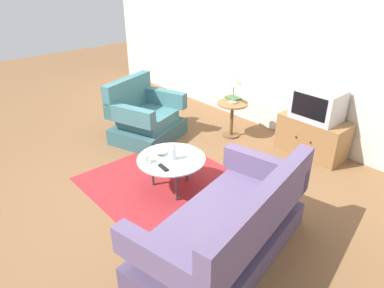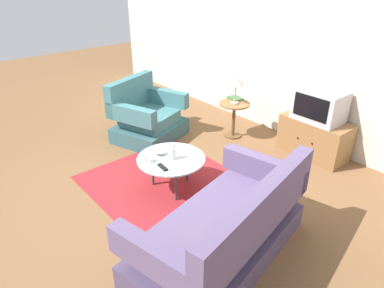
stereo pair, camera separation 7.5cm
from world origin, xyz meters
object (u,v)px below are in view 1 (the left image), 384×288
tv_stand (312,136)px  vase (173,151)px  television (318,104)px  book (233,98)px  coffee_table (171,161)px  bowl (160,153)px  table_lamp (234,81)px  side_table (232,112)px  mug (146,159)px  armchair (145,119)px  couch (227,231)px  tv_remote_dark (163,167)px

tv_stand → vase: 2.14m
tv_stand → vase: (-0.60, -2.03, 0.26)m
television → book: (-1.26, -0.29, -0.18)m
coffee_table → bowl: 0.17m
tv_stand → book: bearing=-166.8°
coffee_table → table_lamp: 1.76m
television → coffee_table: bearing=-107.1°
table_lamp → book: (-0.12, 0.14, -0.33)m
table_lamp → book: bearing=130.6°
side_table → book: size_ratio=2.18×
coffee_table → mug: size_ratio=5.88×
table_lamp → mug: 1.97m
mug → side_table: bearing=102.2°
table_lamp → bowl: (0.35, -1.65, -0.46)m
tv_stand → vase: vase is taller
armchair → mug: size_ratio=8.82×
couch → television: television is taller
tv_stand → tv_remote_dark: (-0.51, -2.25, 0.16)m
tv_stand → book: book is taller
vase → television: bearing=73.5°
tv_stand → book: (-1.26, -0.29, 0.30)m
tv_stand → tv_remote_dark: size_ratio=5.59×
armchair → coffee_table: 1.49m
television → vase: television is taller
couch → side_table: 2.58m
vase → bowl: bearing=-164.9°
vase → mug: vase is taller
couch → side_table: couch is taller
armchair → coffee_table: size_ratio=1.50×
side_table → mug: size_ratio=4.07×
armchair → tv_remote_dark: (1.49, -0.78, 0.11)m
coffee_table → book: 1.86m
coffee_table → armchair: bearing=157.4°
mug → bowl: size_ratio=0.89×
mug → tv_remote_dark: (0.23, 0.07, -0.04)m
coffee_table → tv_stand: bearing=72.9°
vase → tv_stand: bearing=73.5°
vase → book: vase is taller
tv_stand → television: (0.00, -0.00, 0.48)m
coffee_table → television: 2.16m
armchair → mug: armchair is taller
bowl → tv_remote_dark: (0.28, -0.16, -0.01)m
television → vase: size_ratio=2.79×
side_table → mug: 1.93m
bowl → vase: bearing=15.1°
vase → book: size_ratio=0.87×
side_table → bowl: (0.36, -1.66, 0.04)m
book → couch: bearing=-37.2°
armchair → coffee_table: (1.37, -0.57, 0.07)m
tv_remote_dark → table_lamp: bearing=116.0°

